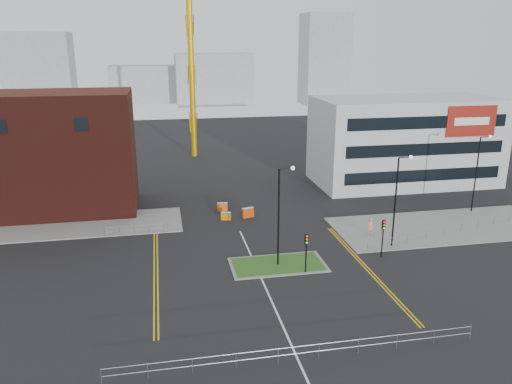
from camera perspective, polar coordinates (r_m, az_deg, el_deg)
The scene contains 28 objects.
ground at distance 38.32m, azimuth 2.38°, elevation -13.60°, with size 200.00×200.00×0.00m, color black.
pavement_left at distance 58.74m, azimuth -22.35°, elevation -3.73°, with size 28.00×8.00×0.12m, color slate.
pavement_right at distance 58.22m, azimuth 20.63°, elevation -3.71°, with size 24.00×10.00×0.12m, color slate.
island_kerb at distance 45.61m, azimuth 2.52°, elevation -8.31°, with size 8.60×4.60×0.08m, color slate.
grass_island at distance 45.60m, azimuth 2.52°, elevation -8.29°, with size 8.00×4.00×0.12m, color #23501A.
brick_building at distance 63.25m, azimuth -24.68°, elevation 3.82°, with size 24.20×10.07×14.24m.
office_block at distance 73.70m, azimuth 16.61°, elevation 5.63°, with size 25.00×12.20×12.00m.
streetlamp_island at distance 43.65m, azimuth 2.88°, elevation -1.88°, with size 1.46×0.36×9.18m.
streetlamp_right_near at distance 49.55m, azimuth 15.92°, elevation -0.24°, with size 1.46×0.36×9.18m.
streetlamp_right_far at distance 63.30m, azimuth 24.09°, elevation 2.56°, with size 1.46×0.36×9.18m.
traffic_light_island at distance 43.29m, azimuth 5.77°, elevation -6.15°, with size 0.28×0.33×3.65m.
traffic_light_right at distance 47.79m, azimuth 14.34°, elevation -4.35°, with size 0.28×0.33×3.65m.
railing_front at distance 33.00m, azimuth 4.91°, elevation -17.56°, with size 24.05×0.05×1.10m.
railing_left at distance 53.57m, azimuth -13.74°, elevation -4.07°, with size 6.05×0.05×1.10m.
railing_right at distance 55.24m, azimuth 20.69°, elevation -4.02°, with size 19.05×5.05×1.10m.
centre_line at distance 40.01m, azimuth 1.71°, elevation -12.17°, with size 0.15×30.00×0.01m, color silver.
yellow_left_a at distance 46.38m, azimuth -11.56°, elevation -8.26°, with size 0.12×24.00×0.01m, color gold.
yellow_left_b at distance 46.37m, azimuth -11.19°, elevation -8.24°, with size 0.12×24.00×0.01m, color gold.
yellow_right_a at distance 46.14m, azimuth 12.30°, elevation -8.45°, with size 0.12×20.00×0.01m, color gold.
yellow_right_b at distance 46.25m, azimuth 12.65°, elevation -8.41°, with size 0.12×20.00×0.01m, color gold.
skyline_a at distance 155.71m, azimuth -23.50°, elevation 12.36°, with size 18.00×12.00×22.00m, color gray.
skyline_b at distance 163.50m, azimuth -4.85°, elevation 12.74°, with size 24.00×12.00×16.00m, color gray.
skyline_c at distance 165.85m, azimuth 7.83°, elevation 14.78°, with size 14.00×12.00×28.00m, color gray.
skyline_d at distance 172.64m, azimuth -11.29°, elevation 12.03°, with size 30.00×12.00×12.00m, color gray.
pedestrian at distance 53.03m, azimuth 12.97°, elevation -3.95°, with size 0.72×0.47×1.98m, color #D58A8B.
barrier_left at distance 59.59m, azimuth -3.87°, elevation -1.67°, with size 1.22×0.43×1.02m.
barrier_mid at distance 57.29m, azimuth -0.93°, elevation -2.32°, with size 1.42×0.79×1.14m.
barrier_right at distance 56.60m, azimuth -3.46°, elevation -2.73°, with size 1.15×0.64×0.92m.
Camera 1 is at (-7.83, -32.12, 19.37)m, focal length 35.00 mm.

